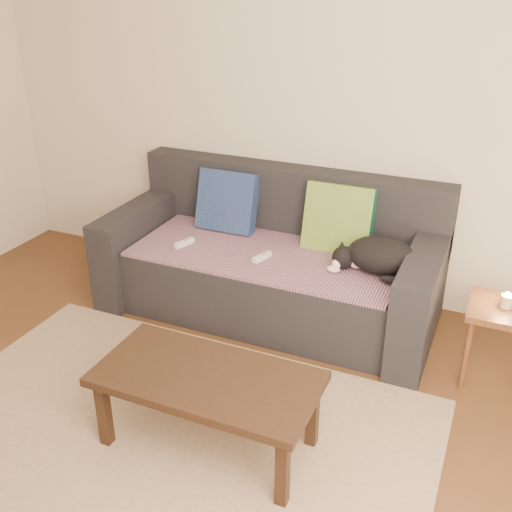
{
  "coord_description": "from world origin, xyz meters",
  "views": [
    {
      "loc": [
        1.28,
        -1.62,
        2.04
      ],
      "look_at": [
        0.05,
        1.2,
        0.55
      ],
      "focal_mm": 42.0,
      "sensor_mm": 36.0,
      "label": 1
    }
  ],
  "objects_px": {
    "wii_remote_b": "(262,257)",
    "coffee_table": "(207,384)",
    "sofa": "(272,265)",
    "wii_remote_a": "(184,243)",
    "side_table": "(503,320)",
    "cat": "(378,256)"
  },
  "relations": [
    {
      "from": "cat",
      "to": "wii_remote_a",
      "type": "bearing_deg",
      "value": -152.38
    },
    {
      "from": "sofa",
      "to": "cat",
      "type": "xyz_separation_m",
      "value": [
        0.69,
        -0.07,
        0.23
      ]
    },
    {
      "from": "wii_remote_a",
      "to": "cat",
      "type": "bearing_deg",
      "value": -66.03
    },
    {
      "from": "wii_remote_b",
      "to": "cat",
      "type": "bearing_deg",
      "value": -63.33
    },
    {
      "from": "wii_remote_a",
      "to": "coffee_table",
      "type": "distance_m",
      "value": 1.33
    },
    {
      "from": "wii_remote_a",
      "to": "wii_remote_b",
      "type": "xyz_separation_m",
      "value": [
        0.54,
        0.01,
        0.0
      ]
    },
    {
      "from": "wii_remote_a",
      "to": "coffee_table",
      "type": "bearing_deg",
      "value": -128.16
    },
    {
      "from": "wii_remote_b",
      "to": "coffee_table",
      "type": "relative_size",
      "value": 0.15
    },
    {
      "from": "side_table",
      "to": "cat",
      "type": "bearing_deg",
      "value": 167.81
    },
    {
      "from": "sofa",
      "to": "wii_remote_b",
      "type": "bearing_deg",
      "value": -86.77
    },
    {
      "from": "sofa",
      "to": "side_table",
      "type": "relative_size",
      "value": 4.65
    },
    {
      "from": "cat",
      "to": "wii_remote_a",
      "type": "xyz_separation_m",
      "value": [
        -1.21,
        -0.13,
        -0.09
      ]
    },
    {
      "from": "wii_remote_b",
      "to": "coffee_table",
      "type": "xyz_separation_m",
      "value": [
        0.2,
        -1.11,
        -0.1
      ]
    },
    {
      "from": "cat",
      "to": "side_table",
      "type": "height_order",
      "value": "cat"
    },
    {
      "from": "wii_remote_a",
      "to": "side_table",
      "type": "height_order",
      "value": "wii_remote_a"
    },
    {
      "from": "cat",
      "to": "coffee_table",
      "type": "bearing_deg",
      "value": -89.59
    },
    {
      "from": "cat",
      "to": "wii_remote_a",
      "type": "distance_m",
      "value": 1.22
    },
    {
      "from": "side_table",
      "to": "coffee_table",
      "type": "bearing_deg",
      "value": -137.87
    },
    {
      "from": "cat",
      "to": "wii_remote_b",
      "type": "distance_m",
      "value": 0.69
    },
    {
      "from": "side_table",
      "to": "sofa",
      "type": "bearing_deg",
      "value": 170.85
    },
    {
      "from": "sofa",
      "to": "side_table",
      "type": "distance_m",
      "value": 1.42
    },
    {
      "from": "sofa",
      "to": "side_table",
      "type": "height_order",
      "value": "sofa"
    }
  ]
}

